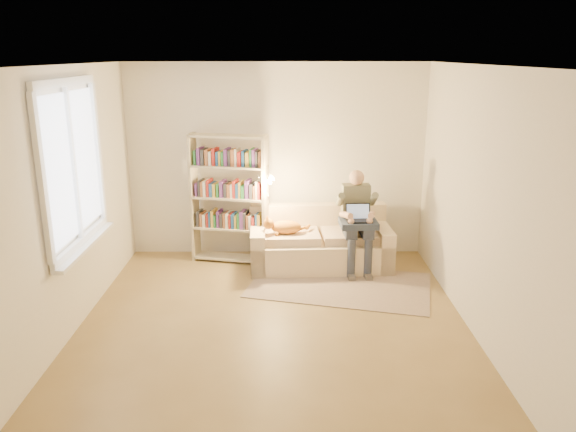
{
  "coord_description": "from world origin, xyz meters",
  "views": [
    {
      "loc": [
        0.13,
        -5.24,
        2.7
      ],
      "look_at": [
        0.15,
        1.0,
        0.89
      ],
      "focal_mm": 35.0,
      "sensor_mm": 36.0,
      "label": 1
    }
  ],
  "objects_px": {
    "sofa": "(320,245)",
    "bookshelf": "(229,193)",
    "laptop": "(354,216)",
    "person": "(357,215)",
    "cat": "(287,226)"
  },
  "relations": [
    {
      "from": "sofa",
      "to": "cat",
      "type": "height_order",
      "value": "sofa"
    },
    {
      "from": "person",
      "to": "bookshelf",
      "type": "height_order",
      "value": "bookshelf"
    },
    {
      "from": "person",
      "to": "cat",
      "type": "xyz_separation_m",
      "value": [
        -0.89,
        -0.01,
        -0.14
      ]
    },
    {
      "from": "laptop",
      "to": "bookshelf",
      "type": "relative_size",
      "value": 0.19
    },
    {
      "from": "cat",
      "to": "bookshelf",
      "type": "height_order",
      "value": "bookshelf"
    },
    {
      "from": "laptop",
      "to": "bookshelf",
      "type": "xyz_separation_m",
      "value": [
        -1.59,
        0.41,
        0.2
      ]
    },
    {
      "from": "sofa",
      "to": "bookshelf",
      "type": "bearing_deg",
      "value": 168.43
    },
    {
      "from": "laptop",
      "to": "bookshelf",
      "type": "distance_m",
      "value": 1.66
    },
    {
      "from": "cat",
      "to": "bookshelf",
      "type": "bearing_deg",
      "value": 154.25
    },
    {
      "from": "sofa",
      "to": "person",
      "type": "distance_m",
      "value": 0.65
    },
    {
      "from": "sofa",
      "to": "laptop",
      "type": "distance_m",
      "value": 0.66
    },
    {
      "from": "sofa",
      "to": "laptop",
      "type": "bearing_deg",
      "value": -32.16
    },
    {
      "from": "person",
      "to": "bookshelf",
      "type": "distance_m",
      "value": 1.68
    },
    {
      "from": "sofa",
      "to": "cat",
      "type": "bearing_deg",
      "value": -165.21
    },
    {
      "from": "sofa",
      "to": "cat",
      "type": "distance_m",
      "value": 0.54
    }
  ]
}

